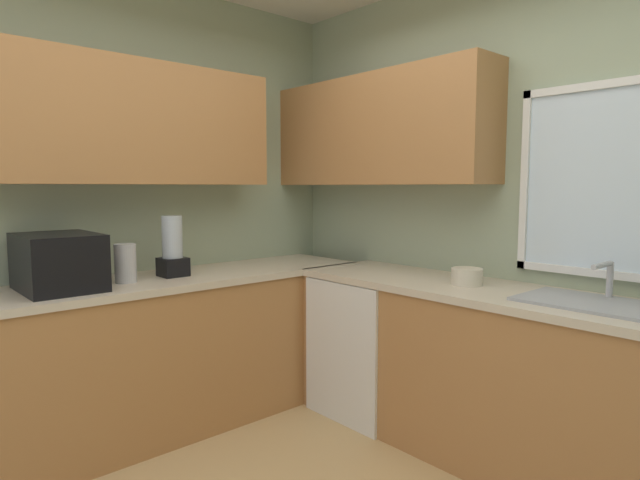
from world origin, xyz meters
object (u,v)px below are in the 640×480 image
object	(u,v)px
microwave	(58,262)
bowl	(467,277)
dishwasher	(372,344)
blender_appliance	(173,249)
sink_assembly	(596,303)
kettle	(125,263)

from	to	relation	value
microwave	bowl	xyz separation A→B (m)	(1.32, 1.69, -0.10)
dishwasher	blender_appliance	size ratio (longest dim) A/B	2.39
sink_assembly	blender_appliance	world-z (taller)	blender_appliance
dishwasher	sink_assembly	xyz separation A→B (m)	(1.32, 0.04, 0.49)
dishwasher	sink_assembly	world-z (taller)	sink_assembly
kettle	bowl	xyz separation A→B (m)	(1.30, 1.35, -0.06)
microwave	bowl	world-z (taller)	microwave
sink_assembly	blender_appliance	size ratio (longest dim) A/B	1.76
kettle	blender_appliance	world-z (taller)	blender_appliance
bowl	kettle	bearing A→B (deg)	-133.91
dishwasher	sink_assembly	bearing A→B (deg)	1.57
kettle	blender_appliance	size ratio (longest dim) A/B	0.60
microwave	bowl	distance (m)	2.15
dishwasher	microwave	world-z (taller)	microwave
kettle	sink_assembly	size ratio (longest dim) A/B	0.34
bowl	sink_assembly	bearing A→B (deg)	0.53
dishwasher	microwave	bearing A→B (deg)	-111.68
dishwasher	blender_appliance	xyz separation A→B (m)	(-0.66, -1.03, 0.64)
sink_assembly	kettle	bearing A→B (deg)	-145.32
sink_assembly	bowl	world-z (taller)	sink_assembly
blender_appliance	microwave	bearing A→B (deg)	-90.00
sink_assembly	blender_appliance	distance (m)	2.26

